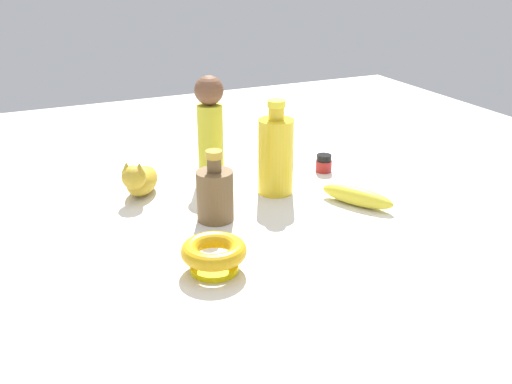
{
  "coord_description": "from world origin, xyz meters",
  "views": [
    {
      "loc": [
        0.44,
        0.97,
        0.49
      ],
      "look_at": [
        0.0,
        0.0,
        0.04
      ],
      "focal_mm": 41.54,
      "sensor_mm": 36.0,
      "label": 1
    }
  ],
  "objects_px": {
    "bottle_tall": "(276,154)",
    "person_figure_adult": "(210,125)",
    "banana": "(357,196)",
    "cat_figurine": "(140,179)",
    "nail_polish_jar": "(324,163)",
    "bottle_short": "(215,193)",
    "bowl": "(214,254)"
  },
  "relations": [
    {
      "from": "cat_figurine",
      "to": "person_figure_adult",
      "type": "distance_m",
      "value": 0.2
    },
    {
      "from": "banana",
      "to": "bottle_short",
      "type": "height_order",
      "value": "bottle_short"
    },
    {
      "from": "bottle_short",
      "to": "person_figure_adult",
      "type": "bearing_deg",
      "value": -108.79
    },
    {
      "from": "cat_figurine",
      "to": "bowl",
      "type": "xyz_separation_m",
      "value": [
        -0.03,
        0.36,
        -0.0
      ]
    },
    {
      "from": "cat_figurine",
      "to": "banana",
      "type": "distance_m",
      "value": 0.45
    },
    {
      "from": "nail_polish_jar",
      "to": "bottle_tall",
      "type": "relative_size",
      "value": 0.2
    },
    {
      "from": "cat_figurine",
      "to": "bottle_short",
      "type": "xyz_separation_m",
      "value": [
        -0.1,
        0.17,
        0.02
      ]
    },
    {
      "from": "bottle_short",
      "to": "bowl",
      "type": "bearing_deg",
      "value": 68.58
    },
    {
      "from": "bottle_short",
      "to": "bottle_tall",
      "type": "relative_size",
      "value": 0.7
    },
    {
      "from": "bowl",
      "to": "nail_polish_jar",
      "type": "relative_size",
      "value": 2.62
    },
    {
      "from": "bowl",
      "to": "bottle_tall",
      "type": "height_order",
      "value": "bottle_tall"
    },
    {
      "from": "bowl",
      "to": "nail_polish_jar",
      "type": "height_order",
      "value": "bowl"
    },
    {
      "from": "bowl",
      "to": "person_figure_adult",
      "type": "distance_m",
      "value": 0.44
    },
    {
      "from": "bottle_tall",
      "to": "person_figure_adult",
      "type": "bearing_deg",
      "value": -58.84
    },
    {
      "from": "bottle_short",
      "to": "nail_polish_jar",
      "type": "bearing_deg",
      "value": -156.96
    },
    {
      "from": "bottle_tall",
      "to": "cat_figurine",
      "type": "bearing_deg",
      "value": -20.94
    },
    {
      "from": "banana",
      "to": "person_figure_adult",
      "type": "distance_m",
      "value": 0.36
    },
    {
      "from": "cat_figurine",
      "to": "person_figure_adult",
      "type": "height_order",
      "value": "person_figure_adult"
    },
    {
      "from": "bowl",
      "to": "person_figure_adult",
      "type": "bearing_deg",
      "value": -109.99
    },
    {
      "from": "banana",
      "to": "person_figure_adult",
      "type": "height_order",
      "value": "person_figure_adult"
    },
    {
      "from": "bottle_tall",
      "to": "person_figure_adult",
      "type": "distance_m",
      "value": 0.18
    },
    {
      "from": "cat_figurine",
      "to": "nail_polish_jar",
      "type": "distance_m",
      "value": 0.42
    },
    {
      "from": "bowl",
      "to": "banana",
      "type": "bearing_deg",
      "value": -160.69
    },
    {
      "from": "bottle_short",
      "to": "banana",
      "type": "bearing_deg",
      "value": 168.57
    },
    {
      "from": "bottle_short",
      "to": "person_figure_adult",
      "type": "height_order",
      "value": "person_figure_adult"
    },
    {
      "from": "nail_polish_jar",
      "to": "banana",
      "type": "bearing_deg",
      "value": 79.3
    },
    {
      "from": "bottle_short",
      "to": "bottle_tall",
      "type": "bearing_deg",
      "value": -156.29
    },
    {
      "from": "banana",
      "to": "person_figure_adult",
      "type": "relative_size",
      "value": 0.68
    },
    {
      "from": "banana",
      "to": "bowl",
      "type": "bearing_deg",
      "value": 79.43
    },
    {
      "from": "cat_figurine",
      "to": "nail_polish_jar",
      "type": "xyz_separation_m",
      "value": [
        -0.42,
        0.04,
        -0.02
      ]
    },
    {
      "from": "banana",
      "to": "bottle_short",
      "type": "xyz_separation_m",
      "value": [
        0.29,
        -0.06,
        0.03
      ]
    },
    {
      "from": "banana",
      "to": "bottle_short",
      "type": "relative_size",
      "value": 1.13
    }
  ]
}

